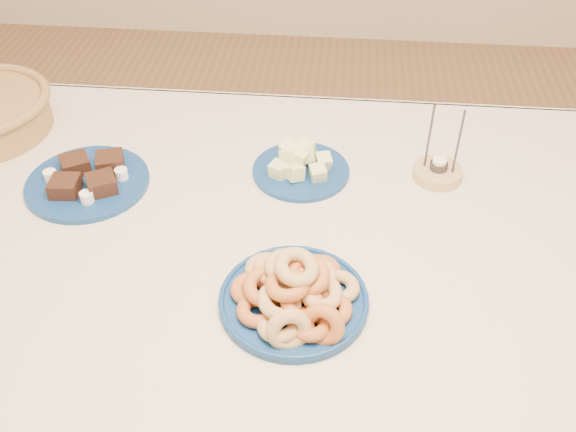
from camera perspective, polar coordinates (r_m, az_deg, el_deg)
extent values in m
cylinder|color=brown|center=(2.00, -19.06, -0.95)|extent=(0.06, 0.06, 0.72)
cylinder|color=brown|center=(1.94, 22.42, -3.55)|extent=(0.06, 0.06, 0.72)
cube|color=beige|center=(1.29, 0.21, -2.24)|extent=(1.70, 1.10, 0.02)
cube|color=beige|center=(1.81, 1.82, 6.68)|extent=(1.70, 0.01, 0.28)
cylinder|color=navy|center=(1.16, 0.51, -7.56)|extent=(0.30, 0.30, 0.01)
torus|color=navy|center=(1.15, 0.51, -7.33)|extent=(0.31, 0.31, 0.01)
torus|color=#B18249|center=(1.16, 4.48, -6.32)|extent=(0.11, 0.11, 0.03)
torus|color=#A04E24|center=(1.19, 2.81, -4.79)|extent=(0.10, 0.10, 0.03)
torus|color=#A04E24|center=(1.20, 0.41, -4.27)|extent=(0.11, 0.11, 0.03)
torus|color=#B18249|center=(1.19, -1.99, -4.83)|extent=(0.11, 0.11, 0.03)
torus|color=#A04E24|center=(1.16, -3.23, -6.49)|extent=(0.11, 0.11, 0.03)
torus|color=#A04E24|center=(1.12, -2.62, -8.32)|extent=(0.09, 0.09, 0.03)
torus|color=#B18249|center=(1.10, -0.75, -9.70)|extent=(0.11, 0.11, 0.03)
torus|color=#A04E24|center=(1.10, 1.95, -9.57)|extent=(0.10, 0.10, 0.03)
torus|color=#A04E24|center=(1.12, 3.77, -8.22)|extent=(0.11, 0.11, 0.03)
torus|color=#B18249|center=(1.14, 2.40, -5.28)|extent=(0.09, 0.09, 0.03)
torus|color=#A04E24|center=(1.16, 0.79, -4.51)|extent=(0.11, 0.11, 0.05)
torus|color=#B18249|center=(1.15, -1.23, -4.82)|extent=(0.09, 0.09, 0.04)
torus|color=#A04E24|center=(1.13, -2.05, -6.30)|extent=(0.10, 0.11, 0.05)
torus|color=#B18249|center=(1.10, -0.74, -7.55)|extent=(0.11, 0.11, 0.05)
torus|color=#A04E24|center=(1.10, 1.29, -7.77)|extent=(0.11, 0.11, 0.05)
torus|color=#B18249|center=(1.12, 2.92, -6.76)|extent=(0.11, 0.11, 0.05)
torus|color=#A04E24|center=(1.11, 1.78, -5.26)|extent=(0.08, 0.09, 0.05)
torus|color=#B18249|center=(1.13, -0.15, -4.55)|extent=(0.11, 0.11, 0.04)
torus|color=#A04E24|center=(1.10, -0.05, -6.12)|extent=(0.11, 0.11, 0.03)
torus|color=#B18249|center=(1.09, 0.77, -4.58)|extent=(0.11, 0.11, 0.05)
torus|color=#B18249|center=(1.08, 0.07, -10.11)|extent=(0.09, 0.07, 0.08)
torus|color=#A04E24|center=(1.09, 3.06, -9.67)|extent=(0.09, 0.07, 0.08)
cylinder|color=navy|center=(1.45, 1.16, 4.04)|extent=(0.28, 0.28, 0.01)
cube|color=#C5DC8B|center=(1.42, 0.41, 5.56)|extent=(0.04, 0.05, 0.04)
cube|color=#C5DC8B|center=(1.41, -0.87, 4.14)|extent=(0.05, 0.05, 0.04)
cube|color=#C5DC8B|center=(1.44, 3.13, 4.86)|extent=(0.04, 0.05, 0.04)
cube|color=#C5DC8B|center=(1.41, 0.62, 3.94)|extent=(0.05, 0.05, 0.04)
cube|color=#C5DC8B|center=(1.41, 1.12, 5.33)|extent=(0.05, 0.05, 0.04)
cube|color=#C5DC8B|center=(1.44, 1.58, 6.04)|extent=(0.05, 0.05, 0.04)
cube|color=#C5DC8B|center=(1.42, 1.53, 5.56)|extent=(0.05, 0.05, 0.04)
cube|color=#C5DC8B|center=(1.41, 2.68, 3.84)|extent=(0.04, 0.05, 0.04)
cube|color=#C5DC8B|center=(1.41, 0.16, 5.29)|extent=(0.05, 0.05, 0.04)
cube|color=#C5DC8B|center=(1.42, 0.61, 5.42)|extent=(0.04, 0.04, 0.04)
cube|color=#C5DC8B|center=(1.43, 0.09, 5.87)|extent=(0.05, 0.06, 0.05)
cube|color=#C5DC8B|center=(1.42, 0.23, 4.24)|extent=(0.05, 0.05, 0.04)
cube|color=#C5DC8B|center=(1.47, 1.01, 5.80)|extent=(0.05, 0.04, 0.04)
cube|color=#C5DC8B|center=(1.42, -0.55, 4.18)|extent=(0.04, 0.04, 0.04)
cylinder|color=navy|center=(1.48, -17.37, 2.84)|extent=(0.34, 0.34, 0.01)
cube|color=black|center=(1.45, -19.20, 2.52)|extent=(0.06, 0.06, 0.03)
cube|color=black|center=(1.43, -16.25, 2.78)|extent=(0.08, 0.08, 0.03)
cube|color=black|center=(1.50, -18.39, 4.38)|extent=(0.08, 0.08, 0.03)
cube|color=black|center=(1.49, -15.54, 4.64)|extent=(0.07, 0.07, 0.03)
cylinder|color=white|center=(1.50, -20.36, 3.38)|extent=(0.04, 0.04, 0.02)
cylinder|color=white|center=(1.41, -17.45, 1.60)|extent=(0.04, 0.04, 0.02)
cylinder|color=white|center=(1.45, -14.59, 3.65)|extent=(0.04, 0.04, 0.02)
cylinder|color=tan|center=(1.47, 13.14, 3.73)|extent=(0.13, 0.13, 0.02)
cylinder|color=#3A3A3E|center=(1.46, 13.26, 4.38)|extent=(0.05, 0.05, 0.02)
cylinder|color=white|center=(1.45, 13.33, 4.78)|extent=(0.04, 0.04, 0.01)
cylinder|color=#3A3A3E|center=(1.42, 12.46, 6.93)|extent=(0.01, 0.01, 0.16)
cylinder|color=#3A3A3E|center=(1.42, 14.91, 6.34)|extent=(0.01, 0.01, 0.16)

